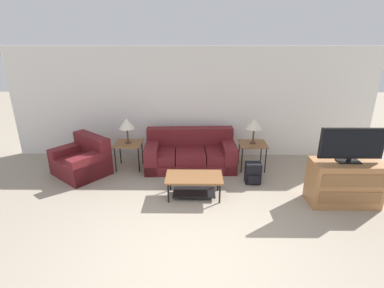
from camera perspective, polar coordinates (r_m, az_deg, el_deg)
The scene contains 12 objects.
ground_plane at distance 4.30m, azimuth -0.42°, elevation -21.56°, with size 24.00×24.00×0.00m, color gray.
wall_back at distance 7.13m, azimuth 0.06°, elevation 7.79°, with size 8.57×0.06×2.60m.
couch at distance 6.75m, azimuth -0.31°, elevation -1.96°, with size 2.01×1.06×0.82m.
armchair at distance 6.83m, azimuth -20.14°, elevation -3.06°, with size 1.38×1.36×0.80m.
coffee_table at distance 5.53m, azimuth 0.40°, elevation -7.16°, with size 1.04×0.57×0.41m.
side_table_left at distance 6.73m, azimuth -12.02°, elevation -0.23°, with size 0.59×0.54×0.60m.
side_table_right at distance 6.69m, azimuth 11.47°, elevation -0.31°, with size 0.59×0.54×0.60m.
table_lamp_left at distance 6.57m, azimuth -12.34°, elevation 3.78°, with size 0.34×0.34×0.56m.
table_lamp_right at distance 6.53m, azimuth 11.77°, elevation 3.73°, with size 0.34×0.34×0.56m.
tv_console at distance 5.93m, azimuth 27.00°, elevation -6.59°, with size 1.19×0.55×0.80m.
television at distance 5.67m, azimuth 28.17°, elevation -0.05°, with size 1.08×0.20×0.61m.
backpack at distance 6.17m, azimuth 11.54°, elevation -5.47°, with size 0.31×0.30×0.44m.
Camera 1 is at (0.06, -3.18, 2.89)m, focal length 28.00 mm.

